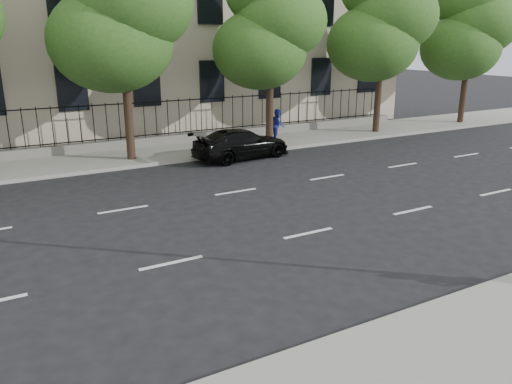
% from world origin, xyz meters
% --- Properties ---
extents(ground, '(120.00, 120.00, 0.00)m').
position_xyz_m(ground, '(0.00, 0.00, 0.00)').
color(ground, black).
rests_on(ground, ground).
extents(far_sidewalk, '(60.00, 4.00, 0.15)m').
position_xyz_m(far_sidewalk, '(0.00, 14.00, 0.07)').
color(far_sidewalk, gray).
rests_on(far_sidewalk, ground).
extents(lane_markings, '(49.60, 4.62, 0.01)m').
position_xyz_m(lane_markings, '(0.00, 4.75, 0.01)').
color(lane_markings, silver).
rests_on(lane_markings, ground).
extents(iron_fence, '(30.00, 0.50, 2.20)m').
position_xyz_m(iron_fence, '(0.00, 15.70, 0.65)').
color(iron_fence, slate).
rests_on(iron_fence, far_sidewalk).
extents(tree_c, '(5.89, 5.50, 9.80)m').
position_xyz_m(tree_c, '(-1.96, 13.36, 6.41)').
color(tree_c, '#382619').
rests_on(tree_c, far_sidewalk).
extents(tree_d, '(5.34, 4.94, 8.84)m').
position_xyz_m(tree_d, '(5.04, 13.36, 5.84)').
color(tree_d, '#382619').
rests_on(tree_d, far_sidewalk).
extents(tree_e, '(5.71, 5.31, 9.46)m').
position_xyz_m(tree_e, '(12.04, 13.36, 6.20)').
color(tree_e, '#382619').
rests_on(tree_e, far_sidewalk).
extents(tree_f, '(5.52, 5.12, 9.01)m').
position_xyz_m(tree_f, '(19.04, 13.36, 5.88)').
color(tree_f, '#382619').
rests_on(tree_f, far_sidewalk).
extents(black_sedan, '(4.82, 2.46, 1.34)m').
position_xyz_m(black_sedan, '(2.55, 11.50, 0.67)').
color(black_sedan, black).
rests_on(black_sedan, ground).
extents(pedestrian_far, '(0.89, 0.98, 1.63)m').
position_xyz_m(pedestrian_far, '(5.75, 13.63, 0.96)').
color(pedestrian_far, navy).
rests_on(pedestrian_far, far_sidewalk).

